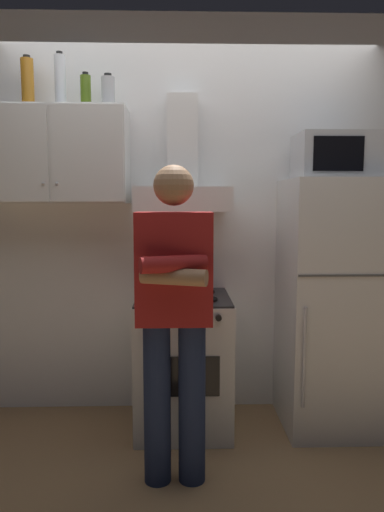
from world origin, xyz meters
TOP-DOWN VIEW (x-y plane):
  - ground_plane at (0.00, 0.00)m, footprint 7.00×7.00m
  - back_wall_tiled at (0.00, 0.60)m, footprint 4.80×0.10m
  - upper_cabinet at (-0.85, 0.37)m, footprint 0.90×0.37m
  - stove_oven at (-0.05, 0.25)m, footprint 0.60×0.62m
  - range_hood at (-0.05, 0.38)m, footprint 0.60×0.44m
  - refrigerator at (0.90, 0.25)m, footprint 0.60×0.62m
  - microwave at (0.90, 0.27)m, footprint 0.48×0.37m
  - person_standing at (-0.10, -0.36)m, footprint 0.38×0.33m
  - bottle_olive_oil at (-0.66, 0.40)m, footprint 0.07×0.07m
  - bottle_vodka_clear at (-0.81, 0.37)m, footprint 0.07×0.07m
  - bottle_liquor_amber at (-1.03, 0.41)m, footprint 0.08×0.08m
  - bottle_canister_steel at (-0.51, 0.35)m, footprint 0.08×0.08m

SIDE VIEW (x-z plane):
  - ground_plane at x=0.00m, z-range 0.00..0.00m
  - stove_oven at x=-0.05m, z-range 0.00..0.87m
  - refrigerator at x=0.90m, z-range 0.00..1.60m
  - person_standing at x=-0.10m, z-range 0.08..1.72m
  - back_wall_tiled at x=0.00m, z-range 0.00..2.70m
  - range_hood at x=-0.05m, z-range 1.22..1.97m
  - microwave at x=0.90m, z-range 1.60..1.88m
  - upper_cabinet at x=-0.85m, z-range 1.45..2.05m
  - bottle_canister_steel at x=-0.51m, z-range 2.04..2.24m
  - bottle_olive_oil at x=-0.66m, z-range 2.04..2.26m
  - bottle_liquor_amber at x=-1.03m, z-range 2.04..2.37m
  - bottle_vodka_clear at x=-0.81m, z-range 2.04..2.38m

